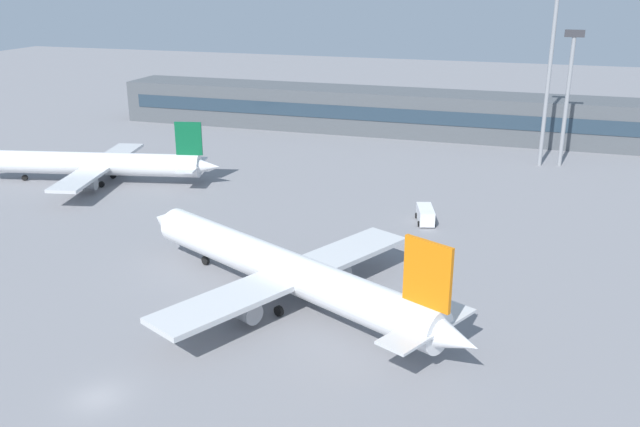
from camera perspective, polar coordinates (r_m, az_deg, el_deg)
ground_plane at (r=91.05m, az=-3.60°, el=-1.41°), size 400.00×400.00×0.00m
terminal_building at (r=148.74m, az=5.22°, el=8.46°), size 117.17×12.13×9.00m
airplane_near at (r=70.71m, az=-3.18°, el=-4.61°), size 42.73×30.91×11.40m
airplane_mid at (r=117.08m, az=-18.38°, el=3.94°), size 41.33×29.22×10.31m
service_van_white at (r=94.57m, az=8.76°, el=-0.09°), size 3.36×5.55×2.08m
floodlight_tower_west at (r=126.56m, az=19.94°, el=9.75°), size 3.20×0.80×23.43m
floodlight_tower_east at (r=125.08m, az=18.57°, el=11.50°), size 3.20×0.80×30.51m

